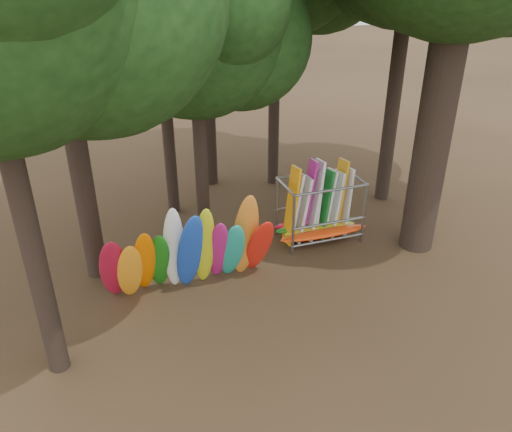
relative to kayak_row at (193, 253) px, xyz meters
name	(u,v)px	position (x,y,z in m)	size (l,w,h in m)	color
ground	(286,275)	(2.88, -0.06, -1.32)	(120.00, 120.00, 0.00)	#47331E
lake	(113,36)	(2.88, 59.94, -1.32)	(160.00, 160.00, 0.00)	gray
oak_5	(194,24)	(0.99, 2.70, 5.77)	(6.16, 6.16, 9.79)	black
kayak_row	(193,253)	(0.00, 0.00, 0.00)	(5.00, 1.79, 3.17)	#B41231
storage_rack	(319,211)	(4.81, 1.75, -0.29)	(3.23, 1.50, 2.84)	gray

